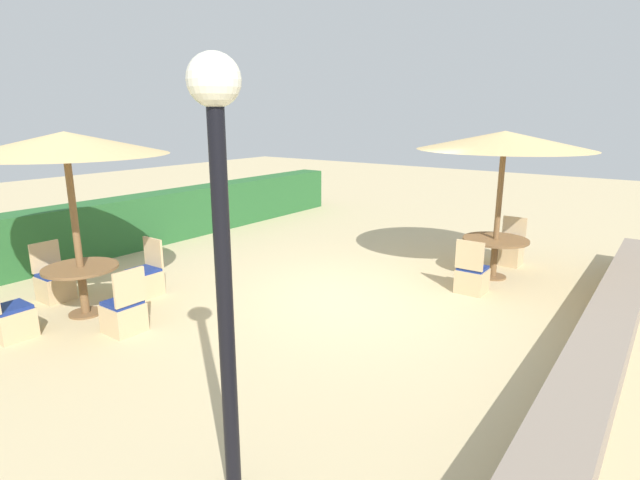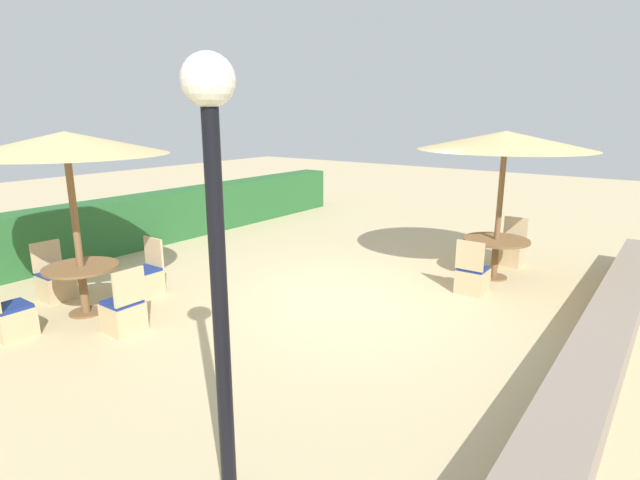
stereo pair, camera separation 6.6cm
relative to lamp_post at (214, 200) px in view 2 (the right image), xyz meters
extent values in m
plane|color=#C6B284|center=(4.14, 1.56, -2.35)|extent=(40.00, 40.00, 0.00)
cube|color=#28602D|center=(4.14, 7.19, -1.77)|extent=(13.00, 0.70, 1.15)
cube|color=gray|center=(4.14, -2.06, -2.10)|extent=(10.00, 0.56, 0.51)
cylinder|color=black|center=(0.00, 0.00, -0.85)|extent=(0.12, 0.12, 3.00)
sphere|color=silver|center=(0.00, 0.00, 0.79)|extent=(0.36, 0.36, 0.36)
cylinder|color=brown|center=(6.63, 0.04, -1.07)|extent=(0.10, 0.10, 2.56)
cone|color=tan|center=(6.63, 0.04, 0.13)|extent=(2.99, 2.99, 0.32)
cylinder|color=brown|center=(6.63, 0.04, -2.34)|extent=(0.48, 0.48, 0.03)
cylinder|color=brown|center=(6.63, 0.04, -2.01)|extent=(0.12, 0.12, 0.69)
cylinder|color=brown|center=(6.63, 0.04, -1.64)|extent=(1.16, 1.16, 0.04)
cube|color=tan|center=(7.64, 0.04, -2.15)|extent=(0.46, 0.46, 0.40)
cube|color=navy|center=(7.64, 0.04, -1.93)|extent=(0.42, 0.42, 0.05)
cube|color=tan|center=(7.85, 0.04, -1.66)|extent=(0.04, 0.46, 0.48)
cube|color=tan|center=(5.63, 0.08, -2.15)|extent=(0.46, 0.46, 0.40)
cube|color=navy|center=(5.63, 0.08, -1.93)|extent=(0.42, 0.42, 0.05)
cube|color=tan|center=(5.42, 0.08, -1.66)|extent=(0.04, 0.46, 0.48)
cylinder|color=brown|center=(1.27, 4.44, -1.05)|extent=(0.10, 0.10, 2.61)
cone|color=tan|center=(1.27, 4.44, 0.18)|extent=(2.78, 2.78, 0.32)
cylinder|color=brown|center=(1.27, 4.44, -2.34)|extent=(0.48, 0.48, 0.03)
cylinder|color=brown|center=(1.27, 4.44, -2.00)|extent=(0.12, 0.12, 0.70)
cylinder|color=brown|center=(1.27, 4.44, -1.63)|extent=(1.06, 1.06, 0.04)
cube|color=tan|center=(2.30, 4.42, -2.15)|extent=(0.46, 0.46, 0.40)
cube|color=navy|center=(2.30, 4.42, -1.93)|extent=(0.42, 0.42, 0.05)
cube|color=tan|center=(2.51, 4.42, -1.66)|extent=(0.04, 0.46, 0.48)
cube|color=tan|center=(0.27, 4.45, -2.15)|extent=(0.46, 0.46, 0.40)
cube|color=navy|center=(0.27, 4.45, -1.93)|extent=(0.42, 0.42, 0.05)
cube|color=tan|center=(1.25, 3.41, -2.15)|extent=(0.46, 0.46, 0.40)
cube|color=navy|center=(1.25, 3.41, -1.93)|extent=(0.42, 0.42, 0.05)
cube|color=tan|center=(1.25, 3.20, -1.66)|extent=(0.46, 0.04, 0.48)
cube|color=tan|center=(1.32, 5.40, -2.15)|extent=(0.46, 0.46, 0.40)
cube|color=navy|center=(1.32, 5.40, -1.93)|extent=(0.42, 0.42, 0.05)
cube|color=tan|center=(1.32, 5.61, -1.66)|extent=(0.46, 0.04, 0.48)
camera|label=1|loc=(-2.32, -2.54, 0.58)|focal=28.00mm
camera|label=2|loc=(-2.28, -2.59, 0.58)|focal=28.00mm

